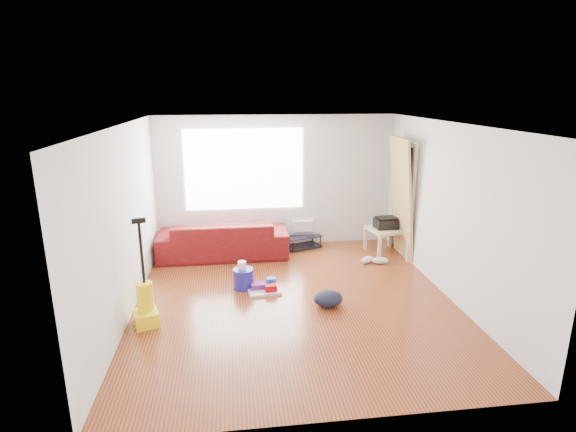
{
  "coord_description": "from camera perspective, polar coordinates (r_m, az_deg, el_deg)",
  "views": [
    {
      "loc": [
        -0.85,
        -5.87,
        2.92
      ],
      "look_at": [
        -0.02,
        0.6,
        1.1
      ],
      "focal_mm": 28.0,
      "sensor_mm": 36.0,
      "label": 1
    }
  ],
  "objects": [
    {
      "name": "printer",
      "position": [
        8.44,
        12.35,
        -0.84
      ],
      "size": [
        0.42,
        0.33,
        0.21
      ],
      "rotation": [
        0.0,
        0.0,
        0.08
      ],
      "color": "black",
      "rests_on": "side_table"
    },
    {
      "name": "sneakers",
      "position": [
        8.03,
        10.81,
        -5.53
      ],
      "size": [
        0.52,
        0.27,
        0.12
      ],
      "rotation": [
        0.0,
        0.0,
        0.08
      ],
      "color": "silver",
      "rests_on": "ground"
    },
    {
      "name": "tv_stand",
      "position": [
        8.66,
        1.91,
        -3.18
      ],
      "size": [
        0.74,
        0.56,
        0.25
      ],
      "rotation": [
        0.0,
        0.0,
        0.33
      ],
      "color": "black",
      "rests_on": "ground"
    },
    {
      "name": "side_table",
      "position": [
        8.49,
        12.28,
        -1.99
      ],
      "size": [
        0.69,
        0.69,
        0.48
      ],
      "rotation": [
        0.0,
        0.0,
        0.2
      ],
      "color": "#D9B287",
      "rests_on": "ground"
    },
    {
      "name": "sofa",
      "position": [
        8.35,
        -8.13,
        -5.02
      ],
      "size": [
        2.31,
        0.9,
        0.68
      ],
      "primitive_type": "imported",
      "rotation": [
        0.0,
        0.0,
        3.14
      ],
      "color": "#4F0310",
      "rests_on": "ground"
    },
    {
      "name": "tv",
      "position": [
        8.57,
        1.93,
        -1.39
      ],
      "size": [
        0.59,
        0.08,
        0.34
      ],
      "primitive_type": "imported",
      "rotation": [
        0.0,
        0.0,
        3.14
      ],
      "color": "black",
      "rests_on": "tv_stand"
    },
    {
      "name": "toilet_paper",
      "position": [
        6.94,
        -5.83,
        -7.42
      ],
      "size": [
        0.13,
        0.13,
        0.12
      ],
      "primitive_type": "cylinder",
      "color": "silver",
      "rests_on": "bucket"
    },
    {
      "name": "bucket",
      "position": [
        7.01,
        -5.65,
        -9.08
      ],
      "size": [
        0.37,
        0.37,
        0.31
      ],
      "primitive_type": "cylinder",
      "rotation": [
        0.0,
        0.0,
        -0.22
      ],
      "color": "navy",
      "rests_on": "ground"
    },
    {
      "name": "backpack",
      "position": [
        6.46,
        5.12,
        -11.32
      ],
      "size": [
        0.44,
        0.36,
        0.23
      ],
      "primitive_type": "ellipsoid",
      "rotation": [
        0.0,
        0.0,
        0.08
      ],
      "color": "black",
      "rests_on": "ground"
    },
    {
      "name": "cleaning_tray",
      "position": [
        6.87,
        -2.95,
        -9.09
      ],
      "size": [
        0.52,
        0.44,
        0.17
      ],
      "rotation": [
        0.0,
        0.0,
        0.12
      ],
      "color": "silver",
      "rests_on": "ground"
    },
    {
      "name": "room",
      "position": [
        6.32,
        1.31,
        0.31
      ],
      "size": [
        4.51,
        5.01,
        2.51
      ],
      "color": "maroon",
      "rests_on": "ground"
    },
    {
      "name": "vacuum",
      "position": [
        6.16,
        -17.66,
        -10.75
      ],
      "size": [
        0.39,
        0.41,
        1.41
      ],
      "rotation": [
        0.0,
        0.0,
        0.33
      ],
      "color": "yellow",
      "rests_on": "ground"
    },
    {
      "name": "door_panel",
      "position": [
        8.5,
        13.72,
        -4.93
      ],
      "size": [
        0.27,
        0.87,
        2.16
      ],
      "primitive_type": "cube",
      "rotation": [
        0.0,
        -0.1,
        0.0
      ],
      "color": "tan",
      "rests_on": "ground"
    }
  ]
}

